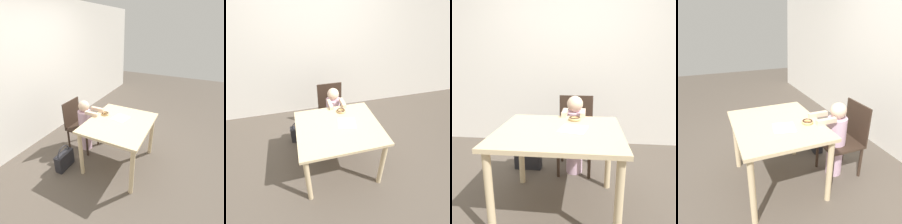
# 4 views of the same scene
# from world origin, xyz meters

# --- Properties ---
(ground_plane) EXTENTS (12.00, 12.00, 0.00)m
(ground_plane) POSITION_xyz_m (0.00, 0.00, 0.00)
(ground_plane) COLOR brown
(dining_table) EXTENTS (1.04, 0.90, 0.76)m
(dining_table) POSITION_xyz_m (0.00, 0.00, 0.65)
(dining_table) COLOR beige
(dining_table) RESTS_ON ground_plane
(chair) EXTENTS (0.42, 0.45, 0.88)m
(chair) POSITION_xyz_m (0.09, 0.82, 0.45)
(chair) COLOR #38281E
(chair) RESTS_ON ground_plane
(child_figure) EXTENTS (0.24, 0.43, 0.93)m
(child_figure) POSITION_xyz_m (0.09, 0.68, 0.48)
(child_figure) COLOR silver
(child_figure) RESTS_ON ground_plane
(donut) EXTENTS (0.12, 0.12, 0.03)m
(donut) POSITION_xyz_m (0.11, 0.30, 0.78)
(donut) COLOR #DBB270
(donut) RESTS_ON dining_table
(napkin) EXTENTS (0.26, 0.26, 0.00)m
(napkin) POSITION_xyz_m (0.12, 0.04, 0.76)
(napkin) COLOR white
(napkin) RESTS_ON dining_table
(handbag) EXTENTS (0.32, 0.12, 0.40)m
(handbag) POSITION_xyz_m (-0.48, 0.71, 0.15)
(handbag) COLOR #232328
(handbag) RESTS_ON ground_plane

